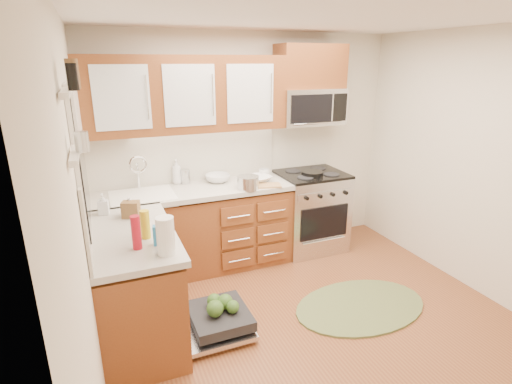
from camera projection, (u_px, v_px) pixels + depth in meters
name	position (u px, v px, depth m)	size (l,w,h in m)	color
floor	(321.00, 328.00, 3.45)	(3.50, 3.50, 0.00)	brown
ceiling	(340.00, 13.00, 2.66)	(3.50, 3.50, 0.00)	white
wall_back	(248.00, 147.00, 4.59)	(3.50, 0.04, 2.50)	silver
wall_left	(82.00, 224.00, 2.43)	(0.04, 3.50, 2.50)	silver
wall_right	(492.00, 168.00, 3.68)	(0.04, 3.50, 2.50)	silver
base_cabinet_back	(196.00, 232.00, 4.33)	(2.05, 0.60, 0.85)	brown
base_cabinet_left	(136.00, 289.00, 3.25)	(0.60, 1.25, 0.85)	brown
countertop_back	(194.00, 191.00, 4.17)	(2.07, 0.64, 0.05)	beige
countertop_left	(132.00, 235.00, 3.11)	(0.64, 1.27, 0.05)	beige
backsplash_back	(186.00, 156.00, 4.33)	(2.05, 0.02, 0.57)	#BCB4A9
backsplash_left	(86.00, 203.00, 2.91)	(0.02, 1.25, 0.57)	#BCB4A9
upper_cabinets	(186.00, 94.00, 3.98)	(2.05, 0.35, 0.75)	brown
cabinet_over_mw	(310.00, 66.00, 4.41)	(0.76, 0.35, 0.47)	brown
range	(310.00, 211.00, 4.80)	(0.76, 0.64, 0.95)	silver
microwave	(310.00, 107.00, 4.52)	(0.76, 0.38, 0.40)	silver
sink	(143.00, 207.00, 4.00)	(0.62, 0.50, 0.26)	white
dishwasher	(215.00, 321.00, 3.37)	(0.70, 0.60, 0.20)	silver
window	(79.00, 158.00, 2.78)	(0.03, 1.05, 1.05)	white
window_blind	(77.00, 110.00, 2.68)	(0.02, 0.96, 0.40)	white
shelf_upper	(66.00, 93.00, 1.88)	(0.04, 0.40, 0.03)	white
shelf_lower	(75.00, 155.00, 1.97)	(0.04, 0.40, 0.03)	white
rug	(360.00, 306.00, 3.73)	(1.29, 0.84, 0.02)	olive
skillet	(312.00, 173.00, 4.55)	(0.25, 0.25, 0.05)	black
stock_pot	(248.00, 183.00, 4.14)	(0.23, 0.23, 0.14)	silver
cutting_board	(269.00, 185.00, 4.24)	(0.26, 0.17, 0.02)	#B08450
canister	(185.00, 177.00, 4.31)	(0.10, 0.10, 0.16)	silver
paper_towel_roll	(166.00, 236.00, 2.72)	(0.12, 0.12, 0.27)	white
mustard_bottle	(145.00, 224.00, 2.97)	(0.07, 0.07, 0.22)	gold
red_bottle	(136.00, 233.00, 2.80)	(0.07, 0.07, 0.25)	#A60D1C
wooden_box	(131.00, 209.00, 3.38)	(0.14, 0.10, 0.14)	brown
blue_carton	(160.00, 235.00, 2.87)	(0.09, 0.06, 0.15)	teal
bowl_a	(258.00, 179.00, 4.39)	(0.27, 0.27, 0.07)	#999999
bowl_b	(218.00, 178.00, 4.38)	(0.27, 0.27, 0.08)	#999999
cup	(264.00, 173.00, 4.55)	(0.13, 0.13, 0.10)	#999999
soap_bottle_a	(177.00, 172.00, 4.29)	(0.10, 0.10, 0.27)	#999999
soap_bottle_b	(103.00, 204.00, 3.44)	(0.08, 0.09, 0.19)	#999999
soap_bottle_c	(130.00, 206.00, 3.42)	(0.13, 0.13, 0.16)	#999999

